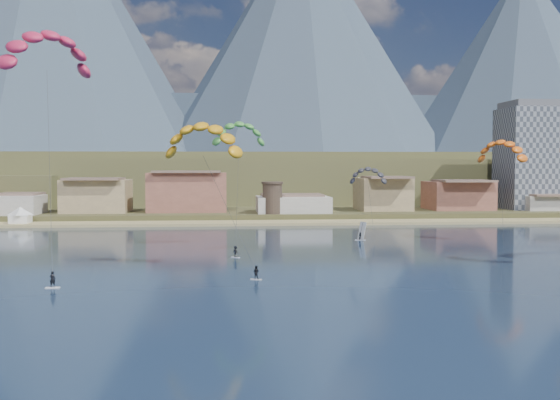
% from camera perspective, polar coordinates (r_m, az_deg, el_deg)
% --- Properties ---
extents(ground, '(2400.00, 2400.00, 0.00)m').
position_cam_1_polar(ground, '(58.25, 2.76, -11.54)').
color(ground, black).
rests_on(ground, ground).
extents(beach, '(2200.00, 12.00, 0.90)m').
position_cam_1_polar(beach, '(162.68, -2.24, -2.07)').
color(beach, tan).
rests_on(beach, ground).
extents(land, '(2200.00, 900.00, 4.00)m').
position_cam_1_polar(land, '(616.09, -4.22, 1.63)').
color(land, brown).
rests_on(land, ground).
extents(foothills, '(940.00, 210.00, 18.00)m').
position_cam_1_polar(foothills, '(289.94, 1.01, 1.90)').
color(foothills, brown).
rests_on(foothills, ground).
extents(mountain_ridge, '(2060.00, 480.00, 400.00)m').
position_cam_1_polar(mountain_ridge, '(889.95, -5.43, 11.76)').
color(mountain_ridge, '#313F52').
rests_on(mountain_ridge, ground).
extents(town, '(400.00, 24.00, 12.00)m').
position_cam_1_polar(town, '(180.92, -15.25, 0.80)').
color(town, beige).
rests_on(town, ground).
extents(apartment_tower, '(20.00, 16.00, 32.00)m').
position_cam_1_polar(apartment_tower, '(205.88, 21.85, 3.68)').
color(apartment_tower, gray).
rests_on(apartment_tower, ground).
extents(watchtower, '(5.82, 5.82, 8.60)m').
position_cam_1_polar(watchtower, '(170.53, -0.69, 0.23)').
color(watchtower, '#47382D').
rests_on(watchtower, ground).
extents(kitesurfer_red, '(14.41, 22.63, 36.24)m').
position_cam_1_polar(kitesurfer_red, '(98.69, -20.12, 12.78)').
color(kitesurfer_red, silver).
rests_on(kitesurfer_red, ground).
extents(kitesurfer_yellow, '(14.16, 14.68, 23.21)m').
position_cam_1_polar(kitesurfer_yellow, '(92.26, -6.87, 5.77)').
color(kitesurfer_yellow, silver).
rests_on(kitesurfer_yellow, ground).
extents(kitesurfer_green, '(10.48, 16.00, 24.49)m').
position_cam_1_polar(kitesurfer_green, '(114.75, -3.71, 6.17)').
color(kitesurfer_green, silver).
rests_on(kitesurfer_green, ground).
extents(distant_kite_dark, '(8.38, 6.63, 16.25)m').
position_cam_1_polar(distant_kite_dark, '(131.50, 7.87, 2.43)').
color(distant_kite_dark, '#262626').
rests_on(distant_kite_dark, ground).
extents(distant_kite_orange, '(9.59, 10.23, 21.47)m').
position_cam_1_polar(distant_kite_orange, '(132.40, 19.18, 4.45)').
color(distant_kite_orange, '#262626').
rests_on(distant_kite_orange, ground).
extents(windsurfer, '(2.14, 2.35, 3.66)m').
position_cam_1_polar(windsurfer, '(127.90, 7.24, -3.06)').
color(windsurfer, silver).
rests_on(windsurfer, ground).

